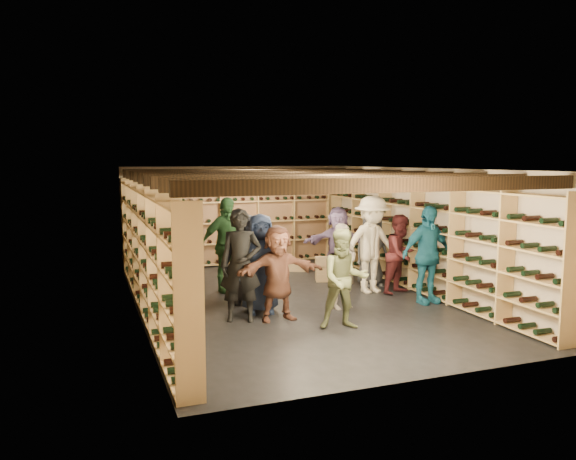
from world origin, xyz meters
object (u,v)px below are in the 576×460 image
Objects in this scene: crate_loose at (298,267)px; person_3 at (372,245)px; crate_stack_right at (327,269)px; person_7 at (344,266)px; crate_stack_left at (249,263)px; person_8 at (401,254)px; person_0 at (246,259)px; person_12 at (372,249)px; person_1 at (241,265)px; person_10 at (226,245)px; person_11 at (338,244)px; person_2 at (344,279)px; person_5 at (278,273)px; person_6 at (260,263)px; person_4 at (427,255)px.

person_3 is (0.57, -2.49, 0.85)m from crate_loose.
crate_stack_right is 0.39× the size of person_7.
person_8 is at bearing -44.75° from crate_stack_left.
crate_stack_left is at bearing 87.49° from person_0.
person_8 reaches higher than crate_loose.
crate_stack_right is 0.38× the size of person_12.
person_1 is at bearing -138.06° from crate_stack_right.
person_3 is at bearing 20.62° from person_7.
person_10 is 2.47m from person_11.
crate_stack_right is 0.38× the size of person_8.
person_0 is at bearing -129.16° from person_11.
crate_loose is at bearing 66.57° from person_0.
person_8 is at bearing -32.83° from person_3.
person_1 reaches higher than person_8.
person_2 is 1.11m from person_5.
person_1 reaches higher than person_5.
person_10 is at bearing 134.12° from person_8.
person_6 is (-2.07, -1.87, 0.58)m from crate_stack_right.
crate_loose is at bearing 23.53° from person_10.
person_5 is (0.57, -0.15, -0.13)m from person_1.
person_3 is 0.58m from person_12.
crate_stack_left is 1.36× the size of crate_loose.
person_0 is 1.24m from person_5.
person_2 is at bearing -102.25° from crate_loose.
person_8 is (2.81, 0.92, -0.01)m from person_5.
person_3 is at bearing -58.02° from person_11.
person_11 reaches higher than person_12.
person_8 is 1.00× the size of person_12.
person_4 is 2.86m from person_5.
person_6 is at bearing 150.53° from person_7.
person_5 is at bearing 178.19° from person_4.
person_3 is 1.07× the size of person_4.
person_6 is at bearing 164.34° from person_8.
person_2 is 2.25m from person_4.
crate_loose is at bearing 103.09° from person_4.
person_0 is 2.52m from person_3.
person_11 is (2.46, 0.16, -0.14)m from person_10.
person_6 is 1.45m from person_7.
person_3 reaches higher than person_8.
person_12 is (2.88, -0.57, -0.16)m from person_10.
crate_stack_right is 3.44m from person_1.
person_6 is (0.44, 0.38, -0.07)m from person_1.
person_6 is at bearing 103.04° from person_5.
person_5 reaches higher than person_12.
crate_stack_left is 0.43× the size of person_11.
crate_loose is 3.21m from person_0.
person_5 is 0.92× the size of person_6.
person_8 is at bearing -76.35° from person_12.
crate_loose is at bearing 17.52° from crate_stack_left.
person_4 is at bearing 1.90° from person_6.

